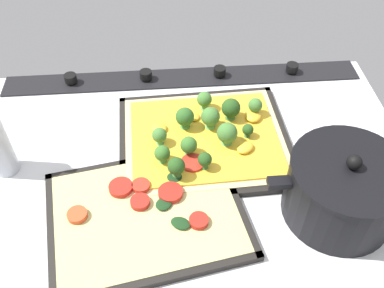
# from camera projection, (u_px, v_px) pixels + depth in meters

# --- Properties ---
(ground_plane) EXTENTS (0.85, 0.63, 0.03)m
(ground_plane) POSITION_uv_depth(u_px,v_px,m) (193.00, 175.00, 0.82)
(ground_plane) COLOR silver
(stove_control_panel) EXTENTS (0.82, 0.07, 0.03)m
(stove_control_panel) POSITION_uv_depth(u_px,v_px,m) (183.00, 77.00, 1.00)
(stove_control_panel) COLOR black
(stove_control_panel) RESTS_ON ground_plane
(baking_tray_front) EXTENTS (0.34, 0.30, 0.01)m
(baking_tray_front) POSITION_uv_depth(u_px,v_px,m) (204.00, 141.00, 0.86)
(baking_tray_front) COLOR black
(baking_tray_front) RESTS_ON ground_plane
(broccoli_pizza) EXTENTS (0.32, 0.27, 0.06)m
(broccoli_pizza) POSITION_uv_depth(u_px,v_px,m) (205.00, 135.00, 0.84)
(broccoli_pizza) COLOR #D3B77F
(broccoli_pizza) RESTS_ON baking_tray_front
(baking_tray_back) EXTENTS (0.37, 0.31, 0.01)m
(baking_tray_back) POSITION_uv_depth(u_px,v_px,m) (147.00, 216.00, 0.73)
(baking_tray_back) COLOR black
(baking_tray_back) RESTS_ON ground_plane
(veggie_pizza_back) EXTENTS (0.34, 0.28, 0.02)m
(veggie_pizza_back) POSITION_uv_depth(u_px,v_px,m) (148.00, 210.00, 0.73)
(veggie_pizza_back) COLOR #C6BC74
(veggie_pizza_back) RESTS_ON baking_tray_back
(cooking_pot) EXTENTS (0.26, 0.19, 0.14)m
(cooking_pot) POSITION_uv_depth(u_px,v_px,m) (343.00, 190.00, 0.70)
(cooking_pot) COLOR black
(cooking_pot) RESTS_ON ground_plane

